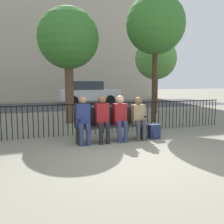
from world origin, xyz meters
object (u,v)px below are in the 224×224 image
Objects in this scene: tree_3 at (68,39)px; parked_car_0 at (88,92)px; seated_person_1 at (102,116)px; tree_1 at (156,25)px; seated_person_2 at (120,116)px; tree_2 at (156,59)px; seated_person_0 at (83,118)px; park_bench at (111,123)px; seated_person_3 at (139,116)px; backpack at (154,132)px.

parked_car_0 is (2.73, 7.76, -2.34)m from tree_3.
tree_1 is (2.94, 2.51, 3.04)m from seated_person_1.
seated_person_2 is 6.75m from tree_2.
seated_person_1 is at bearing -86.11° from tree_3.
seated_person_0 is 0.51m from seated_person_1.
tree_2 is at bearing 52.27° from seated_person_2.
seated_person_2 is at bearing -30.26° from park_bench.
tree_1 reaches higher than seated_person_1.
park_bench is 11.31m from parked_car_0.
tree_3 reaches higher than seated_person_3.
seated_person_2 is (1.02, 0.00, 0.01)m from seated_person_0.
seated_person_0 is 1.00× the size of seated_person_2.
seated_person_2 is at bearing 179.70° from seated_person_3.
seated_person_2 reaches higher than seated_person_3.
seated_person_3 is at bearing -97.30° from parked_car_0.
backpack is (1.52, -0.04, -0.51)m from seated_person_1.
parked_car_0 is (0.97, 11.26, 0.64)m from backpack.
seated_person_2 is 0.33× the size of tree_2.
tree_3 is (-3.17, 0.94, -0.57)m from tree_1.
parked_car_0 is (1.44, 11.22, 0.17)m from seated_person_3.
tree_3 is at bearing 116.70° from backpack.
tree_3 reaches higher than seated_person_0.
tree_1 is (3.45, 2.51, 3.07)m from seated_person_0.
seated_person_0 reaches higher than backpack.
seated_person_1 reaches higher than seated_person_2.
seated_person_3 is (1.57, -0.00, -0.02)m from seated_person_0.
backpack is (1.02, -0.04, -0.50)m from seated_person_2.
seated_person_3 is at bearing -69.57° from tree_3.
seated_person_0 is at bearing 179.90° from seated_person_3.
park_bench is at bearing 9.16° from seated_person_0.
seated_person_0 is at bearing -179.85° from seated_person_1.
seated_person_3 is (0.77, -0.13, 0.17)m from park_bench.
seated_person_0 is 1.04× the size of seated_person_3.
parked_car_0 reaches higher than backpack.
tree_3 is 8.55m from parked_car_0.
seated_person_1 is 1.02× the size of seated_person_2.
tree_1 is at bearing 45.96° from seated_person_2.
seated_person_2 is (0.51, -0.00, -0.01)m from seated_person_1.
seated_person_1 is 0.33× the size of tree_2.
park_bench is 1.66× the size of seated_person_3.
tree_2 is at bearing 19.30° from tree_3.
park_bench is 1.29m from backpack.
tree_3 is (0.28, 3.45, 2.50)m from seated_person_0.
parked_car_0 reaches higher than seated_person_2.
tree_1 is at bearing 53.18° from seated_person_3.
tree_2 is (4.16, 4.96, 2.22)m from park_bench.
tree_2 is (3.94, 5.09, 2.02)m from seated_person_2.
seated_person_1 is (0.51, 0.00, 0.02)m from seated_person_0.
tree_2 is at bearing 59.66° from tree_1.
seated_person_2 is 0.55m from seated_person_3.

